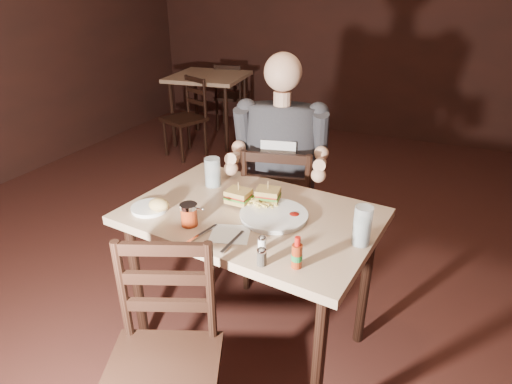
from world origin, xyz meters
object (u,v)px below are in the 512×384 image
at_px(glass_right, 362,226).
at_px(syrup_dispenser, 189,215).
at_px(glass_left, 213,172).
at_px(dinner_plate, 274,216).
at_px(bg_chair_far, 232,96).
at_px(bg_chair_near, 184,119).
at_px(diner, 280,141).
at_px(main_table, 252,230).
at_px(bg_table, 209,83).
at_px(side_plate, 150,209).
at_px(hot_sauce, 297,252).
at_px(chair_far, 279,213).
at_px(chair_near, 161,375).

bearing_deg(glass_right, syrup_dispenser, -167.59).
bearing_deg(glass_left, dinner_plate, -24.35).
relative_size(bg_chair_far, dinner_plate, 2.83).
xyz_separation_m(bg_chair_near, diner, (1.71, -1.62, 0.52)).
xyz_separation_m(main_table, syrup_dispenser, (-0.19, -0.21, 0.14)).
distance_m(bg_table, side_plate, 3.18).
relative_size(bg_table, hot_sauce, 7.12).
distance_m(hot_sauce, side_plate, 0.76).
bearing_deg(bg_table, glass_left, -59.53).
bearing_deg(bg_chair_far, hot_sauce, 107.63).
height_order(diner, side_plate, diner).
xyz_separation_m(bg_chair_far, syrup_dispenser, (1.59, -3.46, 0.41)).
xyz_separation_m(bg_table, chair_far, (1.70, -2.12, -0.23)).
bearing_deg(bg_chair_far, diner, 109.18).
height_order(dinner_plate, side_plate, dinner_plate).
xyz_separation_m(chair_near, glass_right, (0.54, 0.62, 0.41)).
relative_size(bg_chair_far, bg_chair_near, 1.00).
bearing_deg(bg_chair_far, glass_right, 111.62).
height_order(diner, glass_right, diner).
relative_size(bg_chair_far, hot_sauce, 6.53).
height_order(chair_near, dinner_plate, chair_near).
bearing_deg(side_plate, glass_left, 69.09).
distance_m(bg_chair_near, glass_right, 3.21).
bearing_deg(bg_chair_near, diner, -21.65).
xyz_separation_m(diner, syrup_dispenser, (-0.12, -0.74, -0.11)).
bearing_deg(bg_chair_far, main_table, 105.76).
relative_size(chair_near, side_plate, 5.38).
distance_m(bg_table, bg_chair_far, 0.61).
xyz_separation_m(chair_far, diner, (0.01, -0.05, 0.47)).
relative_size(glass_left, glass_right, 0.90).
bearing_deg(side_plate, chair_far, 65.39).
height_order(chair_far, diner, diner).
bearing_deg(bg_table, chair_far, -51.37).
height_order(chair_near, hot_sauce, hot_sauce).
xyz_separation_m(main_table, dinner_plate, (0.11, -0.00, 0.10)).
xyz_separation_m(bg_table, bg_chair_far, (0.00, 0.55, -0.27)).
xyz_separation_m(dinner_plate, glass_left, (-0.41, 0.18, 0.06)).
bearing_deg(dinner_plate, bg_chair_near, 131.23).
bearing_deg(side_plate, bg_table, 115.24).
bearing_deg(glass_right, diner, 134.12).
bearing_deg(chair_far, bg_chair_near, -55.84).
distance_m(chair_far, dinner_plate, 0.70).
bearing_deg(bg_chair_near, glass_left, -31.22).
height_order(chair_far, glass_right, glass_right).
height_order(bg_chair_far, glass_left, glass_left).
relative_size(main_table, syrup_dispenser, 11.94).
relative_size(chair_far, side_plate, 5.57).
bearing_deg(chair_near, syrup_dispenser, 85.06).
bearing_deg(dinner_plate, glass_left, 155.65).
bearing_deg(bg_table, diner, -51.79).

